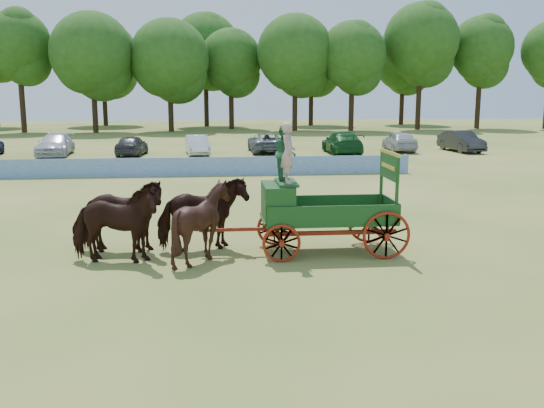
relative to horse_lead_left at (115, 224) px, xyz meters
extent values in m
plane|color=tan|center=(2.03, -0.86, -1.11)|extent=(160.00, 160.00, 0.00)
imported|color=black|center=(0.00, 0.00, 0.00)|extent=(2.76, 1.55, 2.21)
imported|color=black|center=(0.00, 1.10, 0.00)|extent=(2.71, 1.42, 2.21)
imported|color=black|center=(2.40, 0.00, 0.00)|extent=(2.33, 2.15, 2.22)
imported|color=black|center=(2.40, 1.10, 0.00)|extent=(2.84, 1.82, 2.21)
cube|color=#A12D10|center=(4.60, 0.55, -0.51)|extent=(0.12, 2.00, 0.12)
cube|color=#A12D10|center=(7.60, 0.55, -0.51)|extent=(0.12, 2.00, 0.12)
cube|color=#A12D10|center=(6.10, 0.00, -0.39)|extent=(3.80, 0.10, 0.12)
cube|color=#A12D10|center=(6.10, 1.10, -0.39)|extent=(3.80, 0.10, 0.12)
cube|color=#A12D10|center=(3.70, 0.55, -0.36)|extent=(2.80, 0.09, 0.09)
cube|color=#1D501A|center=(6.10, 0.55, -0.11)|extent=(3.80, 1.80, 0.10)
cube|color=#1D501A|center=(6.10, -0.33, 0.19)|extent=(3.80, 0.06, 0.55)
cube|color=#1D501A|center=(6.10, 1.43, 0.19)|extent=(3.80, 0.06, 0.55)
cube|color=#1D501A|center=(7.98, 0.55, 0.19)|extent=(0.06, 1.80, 0.55)
cube|color=#1D501A|center=(4.60, 0.55, 0.44)|extent=(0.85, 1.70, 1.05)
cube|color=#1D501A|center=(4.85, 0.55, 1.01)|extent=(0.55, 1.50, 0.08)
cube|color=#1D501A|center=(4.22, 0.55, 0.24)|extent=(0.10, 1.60, 0.65)
cube|color=#1D501A|center=(4.40, 0.55, -0.06)|extent=(0.55, 1.60, 0.06)
cube|color=#1D501A|center=(7.90, -0.25, 0.84)|extent=(0.08, 0.08, 1.80)
cube|color=#1D501A|center=(7.90, 1.35, 0.84)|extent=(0.08, 0.08, 1.80)
cube|color=#1D501A|center=(7.90, 0.55, 1.44)|extent=(0.07, 1.75, 0.75)
cube|color=gold|center=(7.90, 0.55, 1.84)|extent=(0.08, 1.80, 0.09)
cube|color=gold|center=(7.86, 0.55, 1.44)|extent=(0.02, 1.30, 0.12)
torus|color=#A12D10|center=(4.60, -0.40, -0.56)|extent=(1.09, 0.09, 1.09)
torus|color=#A12D10|center=(4.60, 1.50, -0.56)|extent=(1.09, 0.09, 1.09)
torus|color=#A12D10|center=(7.60, -0.40, -0.41)|extent=(1.39, 0.09, 1.39)
torus|color=#A12D10|center=(7.60, 1.50, -0.41)|extent=(1.39, 0.09, 1.39)
imported|color=#C6979B|center=(4.85, 0.20, 1.91)|extent=(0.41, 0.62, 1.71)
imported|color=#27683C|center=(4.85, 0.90, 1.85)|extent=(0.61, 0.78, 1.60)
cube|color=#1F4DAC|center=(1.03, 17.14, -0.58)|extent=(26.00, 0.08, 1.05)
imported|color=silver|center=(-8.65, 29.03, -0.33)|extent=(2.45, 5.46, 1.55)
imported|color=#333338|center=(-3.05, 28.26, -0.36)|extent=(2.18, 4.54, 1.50)
imported|color=silver|center=(1.70, 28.40, -0.39)|extent=(2.02, 4.52, 1.44)
imported|color=slate|center=(6.94, 29.72, -0.35)|extent=(2.65, 5.50, 1.51)
imported|color=#144C1E|center=(12.51, 28.00, -0.28)|extent=(2.31, 5.68, 1.65)
imported|color=#B2B2B7|center=(17.38, 29.43, -0.32)|extent=(1.99, 4.69, 1.58)
imported|color=#262628|center=(22.07, 28.68, -0.30)|extent=(2.21, 5.04, 1.61)
cylinder|color=#382314|center=(-18.16, 54.26, 1.55)|extent=(0.60, 0.60, 5.32)
sphere|color=#214913|center=(-18.16, 54.26, 8.70)|extent=(7.07, 7.07, 7.07)
cylinder|color=#382314|center=(-10.04, 52.89, 1.24)|extent=(0.60, 0.60, 4.69)
sphere|color=#214913|center=(-10.04, 52.89, 7.54)|extent=(9.04, 9.04, 9.04)
cylinder|color=#382314|center=(-1.77, 54.03, 1.11)|extent=(0.60, 0.60, 4.44)
sphere|color=#214913|center=(-1.77, 54.03, 7.07)|extent=(8.95, 8.95, 8.95)
cylinder|color=#382314|center=(5.27, 57.59, 1.13)|extent=(0.60, 0.60, 4.48)
sphere|color=#214913|center=(5.27, 57.59, 7.14)|extent=(7.43, 7.43, 7.43)
cylinder|color=#382314|center=(12.52, 53.97, 1.31)|extent=(0.60, 0.60, 4.84)
sphere|color=#214913|center=(12.52, 53.97, 7.81)|extent=(8.79, 8.79, 8.79)
cylinder|color=#382314|center=(19.03, 53.12, 1.26)|extent=(0.60, 0.60, 4.72)
sphere|color=#214913|center=(19.03, 53.12, 7.60)|extent=(7.60, 7.60, 7.60)
cylinder|color=#382314|center=(27.49, 54.43, 1.72)|extent=(0.60, 0.60, 5.66)
sphere|color=#214913|center=(27.49, 54.43, 9.32)|extent=(8.77, 8.77, 8.77)
cylinder|color=#382314|center=(35.44, 55.59, 1.53)|extent=(0.60, 0.60, 5.28)
sphere|color=#214913|center=(35.44, 55.59, 8.61)|extent=(7.58, 7.58, 7.58)
cylinder|color=#382314|center=(-11.17, 66.38, 1.29)|extent=(0.60, 0.60, 4.80)
sphere|color=#214913|center=(-11.17, 66.38, 7.73)|extent=(9.49, 9.49, 9.49)
cylinder|color=#382314|center=(2.23, 63.42, 1.60)|extent=(0.60, 0.60, 5.42)
sphere|color=#214913|center=(2.23, 63.42, 8.87)|extent=(8.92, 8.92, 8.92)
cylinder|color=#382314|center=(16.10, 64.05, 1.23)|extent=(0.60, 0.60, 4.66)
sphere|color=#214913|center=(16.10, 64.05, 7.48)|extent=(8.25, 8.25, 8.25)
cylinder|color=#382314|center=(28.81, 64.93, 1.31)|extent=(0.60, 0.60, 4.84)
sphere|color=#214913|center=(28.81, 64.93, 7.81)|extent=(8.37, 8.37, 8.37)
camera|label=1|loc=(2.68, -16.67, 3.67)|focal=40.00mm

